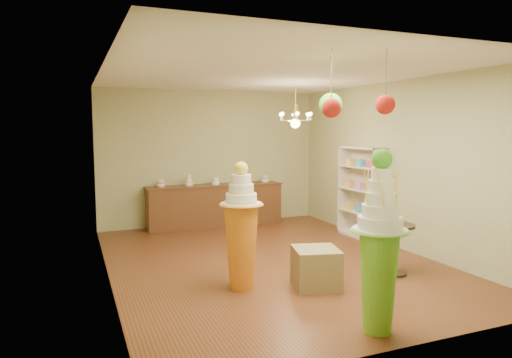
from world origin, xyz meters
name	(u,v)px	position (x,y,z in m)	size (l,w,h in m)	color
floor	(269,260)	(0.00, 0.00, 0.00)	(6.50, 6.50, 0.00)	#582D17
ceiling	(270,74)	(0.00, 0.00, 3.00)	(6.50, 6.50, 0.00)	silver
wall_back	(211,158)	(0.00, 3.25, 1.50)	(5.00, 0.04, 3.00)	tan
wall_front	(408,197)	(0.00, -3.25, 1.50)	(5.00, 0.04, 3.00)	tan
wall_left	(106,175)	(-2.50, 0.00, 1.50)	(0.04, 6.50, 3.00)	tan
wall_right	(396,165)	(2.50, 0.00, 1.50)	(0.04, 6.50, 3.00)	tan
pedestal_green	(379,258)	(0.00, -2.85, 0.80)	(0.69, 0.69, 1.93)	#6AB828
pedestal_orange	(241,236)	(-0.87, -1.05, 0.72)	(0.64, 0.64, 1.71)	orange
burlap_riser	(316,268)	(0.08, -1.40, 0.27)	(0.59, 0.59, 0.53)	olive
sideboard	(215,204)	(0.00, 2.97, 0.48)	(3.04, 0.54, 1.16)	#55311A
shelving_unit	(361,192)	(2.34, 0.80, 0.90)	(0.33, 1.20, 1.80)	beige
round_table	(394,242)	(1.42, -1.34, 0.49)	(0.72, 0.72, 0.75)	black
vase	(395,218)	(1.42, -1.34, 0.84)	(0.17, 0.17, 0.18)	beige
pom_red_left	(385,105)	(0.28, -2.51, 2.40)	(0.21, 0.21, 0.71)	#453B32
pom_green_mid	(331,105)	(0.01, -1.81, 2.43)	(0.28, 0.28, 0.71)	#453B32
pom_red_right	(331,108)	(-0.31, -2.35, 2.36)	(0.21, 0.21, 0.74)	#453B32
chandelier	(295,121)	(0.98, 1.02, 2.30)	(0.78, 0.78, 0.85)	#E3D050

